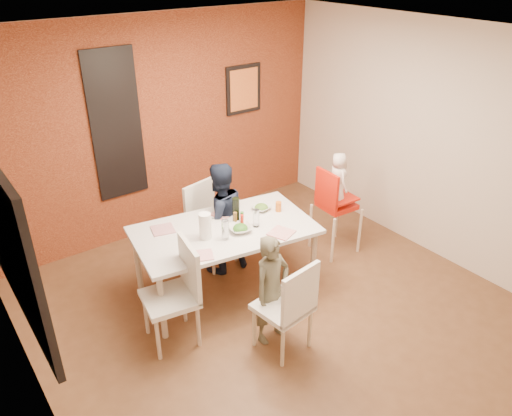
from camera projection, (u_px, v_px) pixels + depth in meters
ground at (273, 308)px, 5.20m from camera, size 4.50×4.50×0.00m
ceiling at (279, 38)px, 3.94m from camera, size 4.50×4.50×0.02m
wall_back at (163, 127)px, 6.17m from camera, size 4.50×0.02×2.70m
wall_front at (510, 325)px, 2.97m from camera, size 4.50×0.02×2.70m
wall_left at (16, 277)px, 3.39m from camera, size 0.02×4.50×2.70m
wall_right at (428, 141)px, 5.75m from camera, size 0.02×4.50×2.70m
brick_accent_wall at (163, 128)px, 6.15m from camera, size 4.50×0.02×2.70m
picture_window_frame at (7, 238)px, 3.45m from camera, size 0.05×1.70×1.30m
picture_window_pane at (9, 238)px, 3.46m from camera, size 0.02×1.55×1.15m
glassblock_strip at (116, 126)px, 5.76m from camera, size 0.55×0.03×1.70m
glassblock_surround at (116, 126)px, 5.76m from camera, size 0.60×0.03×1.76m
art_print_frame at (243, 89)px, 6.63m from camera, size 0.54×0.03×0.64m
art_print_canvas at (244, 89)px, 6.62m from camera, size 0.44×0.01×0.54m
dining_table at (224, 234)px, 5.16m from camera, size 1.98×1.30×0.76m
chair_near at (290, 304)px, 4.41m from camera, size 0.50×0.50×0.96m
chair_far at (207, 219)px, 5.76m from camera, size 0.54×0.54×0.97m
chair_left at (178, 288)px, 4.56m from camera, size 0.54×0.54×1.02m
high_chair at (334, 203)px, 5.88m from camera, size 0.48×0.48×1.09m
child_near at (272, 290)px, 4.57m from camera, size 0.43×0.31×1.10m
child_far at (220, 219)px, 5.54m from camera, size 0.66×0.53×1.31m
toddler at (338, 179)px, 5.75m from camera, size 0.28×0.35×0.63m
plate_near_left at (203, 255)px, 4.68m from camera, size 0.26×0.26×0.01m
plate_far_mid at (223, 214)px, 5.40m from camera, size 0.26×0.26×0.01m
plate_near_right at (281, 233)px, 5.04m from camera, size 0.29×0.29×0.01m
plate_far_left at (163, 229)px, 5.10m from camera, size 0.27×0.27×0.01m
salad_bowl_a at (240, 228)px, 5.07m from camera, size 0.30×0.30×0.06m
salad_bowl_b at (261, 208)px, 5.48m from camera, size 0.24×0.24×0.05m
wine_bottle at (236, 210)px, 5.18m from camera, size 0.08×0.08×0.28m
wine_glass_a at (225, 230)px, 4.90m from camera, size 0.07×0.07×0.21m
wine_glass_b at (256, 218)px, 5.13m from camera, size 0.07×0.07×0.19m
paper_towel_roll at (205, 226)px, 4.90m from camera, size 0.12×0.12×0.27m
condiment_red at (242, 221)px, 5.15m from camera, size 0.03×0.03×0.13m
condiment_green at (242, 218)px, 5.18m from camera, size 0.04×0.04×0.14m
condiment_brown at (235, 219)px, 5.15m from camera, size 0.04×0.04×0.15m
sippy_cup at (278, 207)px, 5.44m from camera, size 0.06×0.06×0.11m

